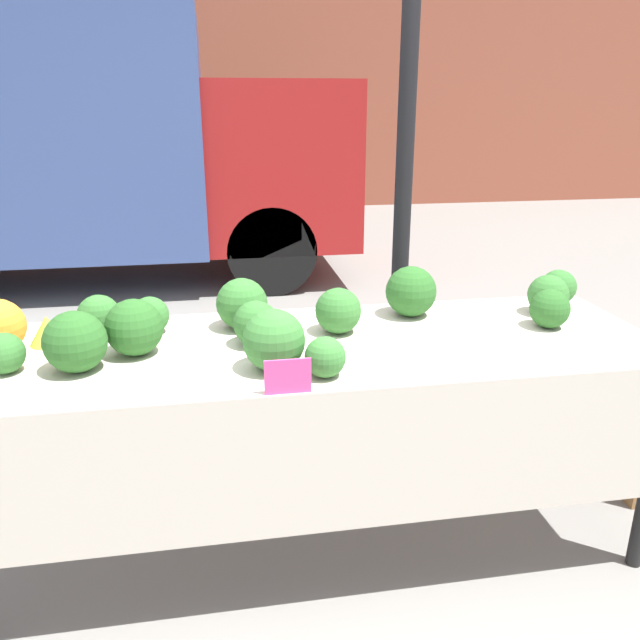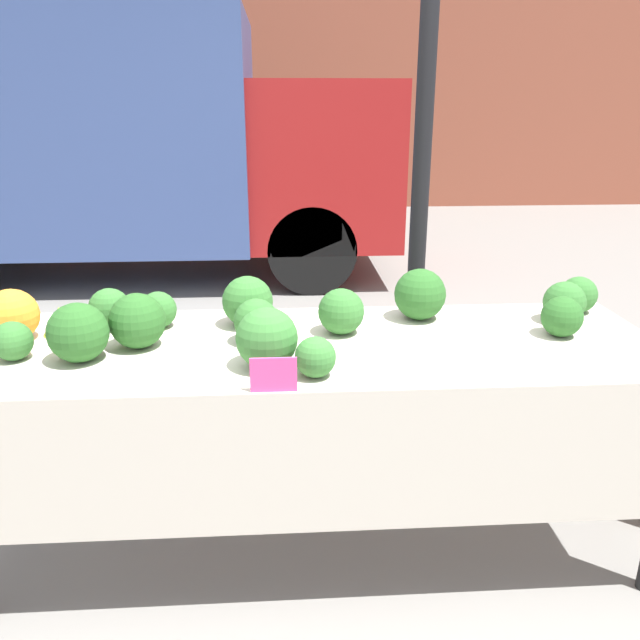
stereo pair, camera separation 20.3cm
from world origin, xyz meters
name	(u,v)px [view 2 (the right image)]	position (x,y,z in m)	size (l,w,h in m)	color
ground_plane	(320,539)	(0.00, 0.00, 0.00)	(40.00, 40.00, 0.00)	gray
tent_pole	(421,173)	(0.43, 0.54, 1.27)	(0.07, 0.07, 2.55)	black
parked_truck	(115,142)	(-1.58, 3.92, 1.21)	(4.62, 1.82, 2.24)	#384C84
market_table	(321,377)	(0.00, -0.06, 0.69)	(2.25, 0.74, 0.78)	beige
orange_cauliflower	(12,315)	(-1.01, 0.09, 0.87)	(0.17, 0.17, 0.17)	orange
romanesco_head	(60,320)	(-0.88, 0.14, 0.83)	(0.12, 0.12, 0.10)	#93B238
broccoli_head_0	(562,317)	(0.82, 0.01, 0.85)	(0.14, 0.14, 0.14)	#285B23
broccoli_head_1	(110,309)	(-0.72, 0.19, 0.86)	(0.14, 0.14, 0.14)	#336B2D
broccoli_head_2	(158,310)	(-0.56, 0.19, 0.85)	(0.13, 0.13, 0.13)	#336B2D
broccoli_head_3	(256,321)	(-0.21, 0.02, 0.86)	(0.15, 0.15, 0.15)	#336B2D
broccoli_head_4	(579,295)	(0.99, 0.26, 0.85)	(0.14, 0.14, 0.14)	#336B2D
broccoli_head_5	(78,333)	(-0.74, -0.10, 0.88)	(0.18, 0.18, 0.18)	#285B23
broccoli_head_6	(137,321)	(-0.59, 0.00, 0.87)	(0.18, 0.18, 0.18)	#285B23
broccoli_head_7	(12,341)	(-0.95, -0.08, 0.84)	(0.12, 0.12, 0.12)	#336B2D
broccoli_head_8	(315,357)	(-0.03, -0.26, 0.84)	(0.12, 0.12, 0.12)	#387533
broccoli_head_9	(564,302)	(0.89, 0.15, 0.86)	(0.15, 0.15, 0.15)	#336B2D
broccoli_head_10	(420,294)	(0.38, 0.22, 0.88)	(0.19, 0.19, 0.19)	#285B23
broccoli_head_11	(267,338)	(-0.17, -0.19, 0.88)	(0.19, 0.19, 0.19)	#387533
broccoli_head_12	(248,301)	(-0.24, 0.19, 0.87)	(0.18, 0.18, 0.18)	#336B2D
broccoli_head_13	(341,311)	(0.08, 0.09, 0.86)	(0.16, 0.16, 0.16)	#336B2D
price_sign	(274,375)	(-0.15, -0.36, 0.83)	(0.13, 0.01, 0.10)	#EF4793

